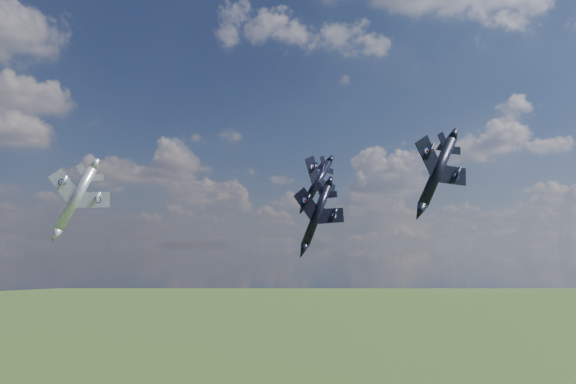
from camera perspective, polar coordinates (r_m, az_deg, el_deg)
jet_lead_navy at (r=82.33m, az=2.92°, el=-2.37°), size 12.20×14.81×6.23m
jet_right_navy at (r=71.82m, az=14.95°, el=2.01°), size 11.77×14.93×7.38m
jet_high_navy at (r=110.55m, az=2.97°, el=0.91°), size 13.20×17.26×9.61m
jet_left_silver at (r=80.24m, az=-20.75°, el=-0.63°), size 12.69×14.89×6.31m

